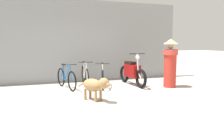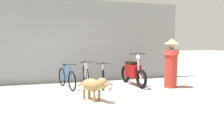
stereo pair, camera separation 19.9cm
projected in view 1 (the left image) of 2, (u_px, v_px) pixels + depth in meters
ground_plane at (96, 99)px, 5.80m from camera, size 60.00×60.00×0.00m
shop_wall_back at (77, 41)px, 8.34m from camera, size 8.35×0.20×3.10m
bicycle_0 at (66, 78)px, 7.12m from camera, size 0.53×1.56×0.83m
bicycle_1 at (85, 76)px, 7.48m from camera, size 0.46×1.75×0.88m
bicycle_2 at (102, 77)px, 7.50m from camera, size 0.58×1.67×0.84m
motorcycle at (132, 72)px, 7.73m from camera, size 0.58×1.87×1.15m
stray_dog at (95, 85)px, 5.63m from camera, size 0.70×1.05×0.64m
person_in_robes at (170, 62)px, 7.32m from camera, size 0.70×0.70×1.63m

